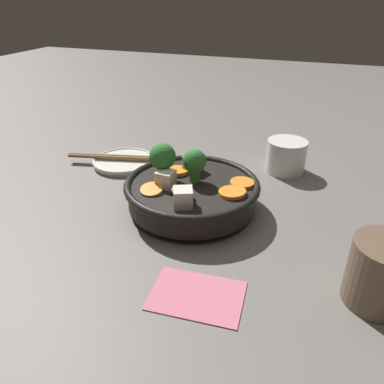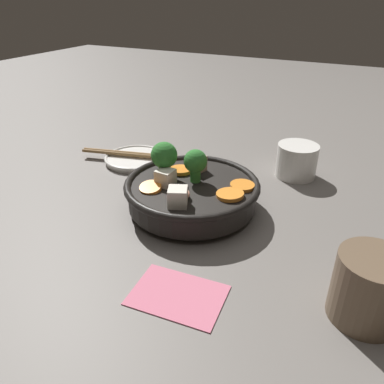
{
  "view_description": "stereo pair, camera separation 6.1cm",
  "coord_description": "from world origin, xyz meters",
  "px_view_note": "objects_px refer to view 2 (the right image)",
  "views": [
    {
      "loc": [
        0.18,
        -0.5,
        0.32
      ],
      "look_at": [
        0.0,
        0.0,
        0.03
      ],
      "focal_mm": 35.0,
      "sensor_mm": 36.0,
      "label": 1
    },
    {
      "loc": [
        0.24,
        -0.48,
        0.32
      ],
      "look_at": [
        0.0,
        0.0,
        0.03
      ],
      "focal_mm": 35.0,
      "sensor_mm": 36.0,
      "label": 2
    }
  ],
  "objects_px": {
    "tea_cup": "(297,160)",
    "dark_mug": "(371,289)",
    "stirfry_bowl": "(191,190)",
    "chopsticks_pair": "(135,154)",
    "side_saucer": "(135,158)"
  },
  "relations": [
    {
      "from": "tea_cup",
      "to": "dark_mug",
      "type": "height_order",
      "value": "dark_mug"
    },
    {
      "from": "stirfry_bowl",
      "to": "dark_mug",
      "type": "distance_m",
      "value": 0.3
    },
    {
      "from": "side_saucer",
      "to": "tea_cup",
      "type": "xyz_separation_m",
      "value": [
        0.32,
        0.08,
        0.03
      ]
    },
    {
      "from": "stirfry_bowl",
      "to": "chopsticks_pair",
      "type": "xyz_separation_m",
      "value": [
        -0.19,
        0.12,
        -0.02
      ]
    },
    {
      "from": "tea_cup",
      "to": "chopsticks_pair",
      "type": "bearing_deg",
      "value": -165.15
    },
    {
      "from": "side_saucer",
      "to": "tea_cup",
      "type": "distance_m",
      "value": 0.33
    },
    {
      "from": "stirfry_bowl",
      "to": "chopsticks_pair",
      "type": "distance_m",
      "value": 0.23
    },
    {
      "from": "tea_cup",
      "to": "chopsticks_pair",
      "type": "relative_size",
      "value": 0.34
    },
    {
      "from": "stirfry_bowl",
      "to": "dark_mug",
      "type": "xyz_separation_m",
      "value": [
        0.28,
        -0.12,
        0.0
      ]
    },
    {
      "from": "stirfry_bowl",
      "to": "side_saucer",
      "type": "height_order",
      "value": "stirfry_bowl"
    },
    {
      "from": "tea_cup",
      "to": "dark_mug",
      "type": "relative_size",
      "value": 0.76
    },
    {
      "from": "stirfry_bowl",
      "to": "dark_mug",
      "type": "bearing_deg",
      "value": -23.35
    },
    {
      "from": "stirfry_bowl",
      "to": "tea_cup",
      "type": "bearing_deg",
      "value": 58.27
    },
    {
      "from": "side_saucer",
      "to": "tea_cup",
      "type": "height_order",
      "value": "tea_cup"
    },
    {
      "from": "tea_cup",
      "to": "dark_mug",
      "type": "xyz_separation_m",
      "value": [
        0.15,
        -0.32,
        0.01
      ]
    }
  ]
}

